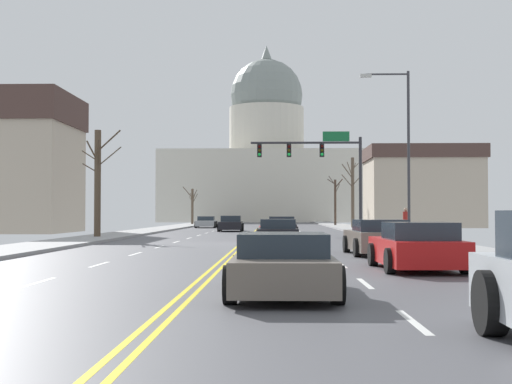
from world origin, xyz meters
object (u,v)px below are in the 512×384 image
(signal_gantry, at_px, (321,159))
(sedan_near_04, at_px, (417,247))
(sedan_oncoming_01, at_px, (206,222))
(sedan_near_03, at_px, (378,238))
(sedan_oncoming_00, at_px, (231,224))
(sedan_near_02, at_px, (277,233))
(pedestrian_00, at_px, (406,221))
(sedan_near_05, at_px, (283,265))
(sedan_near_00, at_px, (281,227))
(sedan_near_01, at_px, (276,231))
(street_lamp_right, at_px, (402,140))
(bicycle_parked, at_px, (440,238))

(signal_gantry, relative_size, sedan_near_04, 1.86)
(sedan_oncoming_01, bearing_deg, signal_gantry, -62.78)
(sedan_near_03, bearing_deg, sedan_oncoming_01, 103.44)
(sedan_oncoming_01, bearing_deg, sedan_oncoming_00, -75.89)
(sedan_near_02, xyz_separation_m, sedan_near_04, (3.63, -13.18, 0.02))
(sedan_near_04, xyz_separation_m, pedestrian_00, (3.79, 22.05, 0.46))
(sedan_near_05, bearing_deg, sedan_near_00, 89.63)
(sedan_near_01, distance_m, sedan_oncoming_01, 32.81)
(sedan_near_00, bearing_deg, sedan_oncoming_00, 108.96)
(sedan_near_01, height_order, sedan_near_04, sedan_near_04)
(sedan_near_00, xyz_separation_m, pedestrian_00, (7.14, -4.21, 0.47))
(sedan_near_04, distance_m, sedan_near_05, 6.71)
(street_lamp_right, bearing_deg, sedan_near_03, -105.04)
(sedan_near_00, xyz_separation_m, sedan_near_02, (-0.27, -13.08, -0.01))
(pedestrian_00, bearing_deg, street_lamp_right, -101.95)
(sedan_near_03, bearing_deg, signal_gantry, 91.01)
(signal_gantry, relative_size, sedan_near_05, 1.82)
(sedan_near_01, relative_size, sedan_oncoming_00, 1.01)
(sedan_oncoming_00, distance_m, bicycle_parked, 29.64)
(signal_gantry, xyz_separation_m, sedan_near_01, (-3.20, -12.22, -4.76))
(sedan_near_02, height_order, sedan_near_05, sedan_near_02)
(sedan_near_01, xyz_separation_m, sedan_near_03, (3.63, -12.44, 0.06))
(sedan_near_04, height_order, sedan_oncoming_01, sedan_near_04)
(signal_gantry, height_order, bicycle_parked, signal_gantry)
(signal_gantry, distance_m, street_lamp_right, 15.20)
(signal_gantry, xyz_separation_m, sedan_oncoming_00, (-6.86, 6.56, -4.71))
(sedan_oncoming_00, bearing_deg, sedan_near_02, -81.45)
(signal_gantry, height_order, sedan_near_03, signal_gantry)
(bicycle_parked, bearing_deg, sedan_near_04, -106.27)
(sedan_near_00, distance_m, sedan_near_01, 7.21)
(sedan_near_02, relative_size, sedan_near_05, 1.01)
(bicycle_parked, bearing_deg, sedan_near_03, -130.96)
(pedestrian_00, bearing_deg, sedan_oncoming_00, 125.15)
(sedan_oncoming_01, bearing_deg, sedan_near_02, -79.48)
(street_lamp_right, xyz_separation_m, sedan_oncoming_01, (-13.26, 34.72, -4.57))
(sedan_near_02, xyz_separation_m, sedan_oncoming_00, (-3.71, 24.66, 0.02))
(signal_gantry, bearing_deg, sedan_near_03, -88.99)
(sedan_near_04, distance_m, pedestrian_00, 22.37)
(sedan_near_02, distance_m, sedan_near_03, 7.47)
(sedan_near_05, distance_m, sedan_oncoming_00, 43.69)
(sedan_near_02, relative_size, pedestrian_00, 2.67)
(sedan_near_04, height_order, bicycle_parked, sedan_near_04)
(sedan_oncoming_01, bearing_deg, bicycle_parked, -71.68)
(sedan_near_00, height_order, sedan_near_01, sedan_near_00)
(sedan_near_04, bearing_deg, sedan_near_02, 105.38)
(sedan_oncoming_01, relative_size, bicycle_parked, 2.57)
(sedan_near_03, bearing_deg, sedan_near_05, -105.97)
(sedan_near_00, height_order, pedestrian_00, pedestrian_00)
(sedan_oncoming_00, bearing_deg, sedan_near_04, -79.03)
(sedan_near_00, height_order, bicycle_parked, sedan_near_00)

